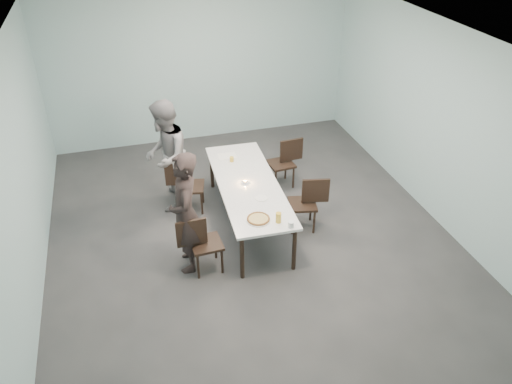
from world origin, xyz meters
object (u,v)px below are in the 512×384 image
object	(u,v)px
pizza	(258,219)
water_tumbler	(291,225)
chair_far_left	(186,183)
chair_far_right	(285,159)
chair_near_left	(200,241)
chair_near_right	(308,200)
diner_near	(185,213)
beer_glass	(278,218)
side_plate	(261,198)
tealight	(245,182)
amber_tumbler	(232,159)
table	(248,186)
diner_far	(166,156)

from	to	relation	value
pizza	water_tumbler	distance (m)	0.46
chair_far_left	chair_far_right	size ratio (longest dim) A/B	1.00
chair_near_left	chair_near_right	bearing A→B (deg)	13.48
chair_far_left	water_tumbler	distance (m)	2.24
diner_near	chair_near_right	bearing A→B (deg)	107.88
chair_near_left	water_tumbler	bearing A→B (deg)	-20.31
chair_near_right	water_tumbler	bearing A→B (deg)	68.45
chair_far_left	diner_near	size ratio (longest dim) A/B	0.49
chair_far_left	beer_glass	size ratio (longest dim) A/B	5.80
side_plate	water_tumbler	distance (m)	0.80
diner_near	tealight	xyz separation A→B (m)	(1.03, 0.73, -0.12)
beer_glass	amber_tumbler	size ratio (longest dim) A/B	1.88
chair_far_left	side_plate	xyz separation A→B (m)	(0.94, -1.14, 0.25)
side_plate	pizza	bearing A→B (deg)	-111.07
chair_far_left	pizza	bearing A→B (deg)	-52.14
table	diner_far	distance (m)	1.44
diner_far	tealight	xyz separation A→B (m)	(1.07, -0.88, -0.15)
beer_glass	diner_near	bearing A→B (deg)	163.47
chair_near_left	chair_near_right	distance (m)	1.85
table	chair_near_right	size ratio (longest dim) A/B	3.03
pizza	chair_far_left	bearing A→B (deg)	114.48
chair_far_right	pizza	bearing A→B (deg)	56.22
chair_far_left	pizza	xyz separation A→B (m)	(0.75, -1.64, 0.27)
chair_near_right	tealight	xyz separation A→B (m)	(-0.90, 0.35, 0.27)
table	chair_far_left	xyz separation A→B (m)	(-0.86, 0.68, -0.19)
diner_far	amber_tumbler	distance (m)	1.06
chair_near_left	diner_near	world-z (taller)	diner_near
chair_near_left	chair_far_left	bearing A→B (deg)	84.81
beer_glass	chair_far_left	bearing A→B (deg)	119.41
diner_near	pizza	world-z (taller)	diner_near
amber_tumbler	diner_near	bearing A→B (deg)	-124.31
diner_far	beer_glass	size ratio (longest dim) A/B	12.31
diner_far	water_tumbler	world-z (taller)	diner_far
table	chair_far_left	distance (m)	1.11
water_tumbler	amber_tumbler	size ratio (longest dim) A/B	1.12
chair_near_left	diner_far	size ratio (longest dim) A/B	0.47
pizza	chair_far_right	bearing A→B (deg)	61.15
chair_far_left	chair_far_right	distance (m)	1.83
chair_near_right	table	bearing A→B (deg)	-9.49
table	pizza	size ratio (longest dim) A/B	7.75
chair_far_left	diner_far	xyz separation A→B (m)	(-0.25, 0.21, 0.42)
water_tumbler	tealight	xyz separation A→B (m)	(-0.30, 1.24, -0.02)
diner_near	table	bearing A→B (deg)	130.94
side_plate	water_tumbler	xyz separation A→B (m)	(0.18, -0.78, 0.04)
chair_near_left	chair_near_right	xyz separation A→B (m)	(1.78, 0.53, 0.00)
chair_far_right	diner_near	distance (m)	2.66
chair_near_left	pizza	distance (m)	0.85
chair_near_left	pizza	world-z (taller)	chair_near_left
tealight	amber_tumbler	size ratio (longest dim) A/B	0.70
tealight	table	bearing A→B (deg)	-7.56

